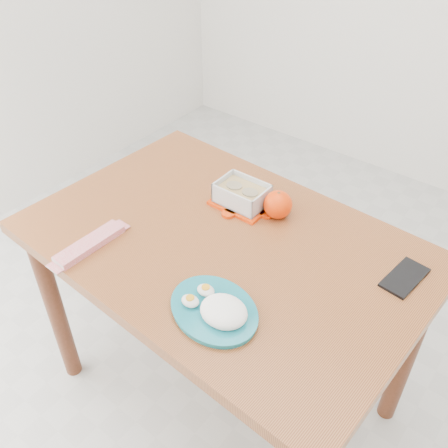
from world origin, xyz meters
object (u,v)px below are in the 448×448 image
Objects in this scene: orange_fruit at (278,205)px; smartphone at (405,277)px; food_container at (242,195)px; rice_plate at (217,309)px; dining_table at (224,267)px.

smartphone is at bearing -2.75° from orange_fruit.
food_container reaches higher than rice_plate.
rice_plate is (0.10, -0.42, -0.02)m from orange_fruit.
orange_fruit is at bearing 75.95° from dining_table.
rice_plate is (0.16, -0.23, 0.13)m from dining_table.
dining_table is 0.51m from smartphone.
food_container reaches higher than smartphone.
orange_fruit is 0.43m from rice_plate.
smartphone is at bearing -0.44° from food_container.
rice_plate is at bearing -52.69° from dining_table.
rice_plate is at bearing -76.73° from orange_fruit.
orange_fruit is at bearing 116.84° from rice_plate.
rice_plate is 0.51m from smartphone.
dining_table is 0.25m from orange_fruit.
food_container is at bearing -171.33° from orange_fruit.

